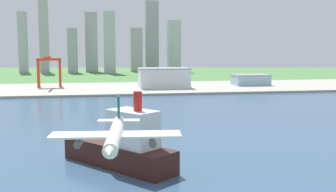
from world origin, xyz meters
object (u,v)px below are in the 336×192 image
object	(u,v)px
cargo_ship	(123,146)
warehouse_annex	(251,80)
warehouse_main	(164,78)
airplane_landing	(115,135)
port_crane_red	(49,64)

from	to	relation	value
cargo_ship	warehouse_annex	distance (m)	372.55
cargo_ship	warehouse_main	world-z (taller)	cargo_ship
airplane_landing	port_crane_red	size ratio (longest dim) A/B	0.82
cargo_ship	port_crane_red	world-z (taller)	port_crane_red
warehouse_annex	port_crane_red	bearing A→B (deg)	177.25
warehouse_main	warehouse_annex	world-z (taller)	warehouse_main
port_crane_red	warehouse_main	world-z (taller)	port_crane_red
airplane_landing	port_crane_red	world-z (taller)	port_crane_red
airplane_landing	warehouse_main	size ratio (longest dim) A/B	0.66
port_crane_red	cargo_ship	bearing A→B (deg)	-79.10
airplane_landing	cargo_ship	distance (m)	72.71
cargo_ship	port_crane_red	bearing A→B (deg)	100.90
port_crane_red	warehouse_main	distance (m)	136.27
airplane_landing	warehouse_annex	bearing A→B (deg)	64.85
airplane_landing	warehouse_main	world-z (taller)	airplane_landing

